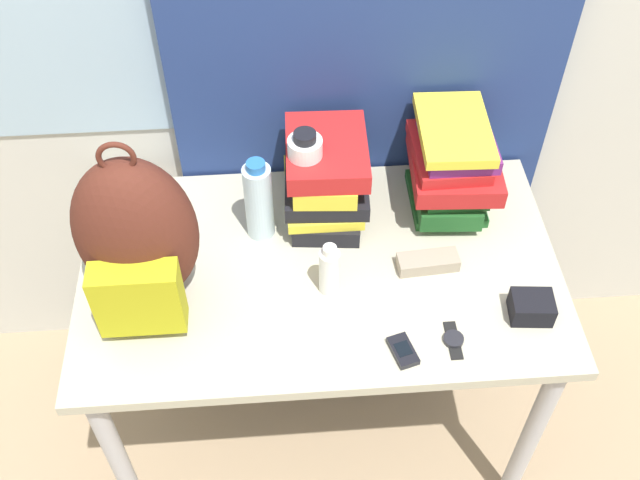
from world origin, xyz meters
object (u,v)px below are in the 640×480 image
(camera_pouch, at_px, (531,307))
(water_bottle, at_px, (259,201))
(sunscreen_bottle, at_px, (329,270))
(wristwatch, at_px, (453,340))
(backpack, at_px, (137,238))
(cell_phone, at_px, (403,351))
(book_stack_center, at_px, (451,166))
(book_stack_left, at_px, (326,178))
(sunglasses_case, at_px, (428,262))
(sports_bottle, at_px, (306,181))

(camera_pouch, bearing_deg, water_bottle, 153.48)
(sunscreen_bottle, height_order, wristwatch, sunscreen_bottle)
(backpack, height_order, cell_phone, backpack)
(water_bottle, distance_m, cell_phone, 0.51)
(book_stack_center, bearing_deg, book_stack_left, 179.91)
(camera_pouch, bearing_deg, cell_phone, -165.03)
(book_stack_left, relative_size, book_stack_center, 1.04)
(sunscreen_bottle, bearing_deg, cell_phone, -52.27)
(sunglasses_case, height_order, camera_pouch, camera_pouch)
(sunglasses_case, bearing_deg, book_stack_center, 68.78)
(backpack, bearing_deg, sunscreen_bottle, -2.37)
(sunglasses_case, bearing_deg, water_bottle, 159.97)
(book_stack_center, distance_m, sunscreen_bottle, 0.43)
(sunscreen_bottle, distance_m, sunglasses_case, 0.26)
(book_stack_center, xyz_separation_m, sunglasses_case, (-0.08, -0.22, -0.11))
(book_stack_center, xyz_separation_m, cell_phone, (-0.18, -0.46, -0.12))
(cell_phone, bearing_deg, sunglasses_case, 68.30)
(book_stack_left, bearing_deg, water_bottle, -158.02)
(backpack, relative_size, sunscreen_bottle, 3.07)
(book_stack_center, height_order, wristwatch, book_stack_center)
(sports_bottle, xyz_separation_m, sunscreen_bottle, (0.04, -0.23, -0.07))
(water_bottle, xyz_separation_m, sunscreen_bottle, (0.16, -0.20, -0.04))
(camera_pouch, xyz_separation_m, wristwatch, (-0.19, -0.06, -0.02))
(book_stack_left, height_order, sunscreen_bottle, book_stack_left)
(backpack, height_order, book_stack_center, backpack)
(cell_phone, height_order, wristwatch, cell_phone)
(backpack, distance_m, book_stack_left, 0.51)
(sports_bottle, bearing_deg, book_stack_center, 5.65)
(backpack, bearing_deg, wristwatch, -15.13)
(sunglasses_case, xyz_separation_m, camera_pouch, (0.21, -0.16, 0.01))
(backpack, distance_m, wristwatch, 0.75)
(sports_bottle, xyz_separation_m, sunglasses_case, (0.29, -0.18, -0.12))
(backpack, xyz_separation_m, book_stack_center, (0.76, 0.25, -0.07))
(cell_phone, distance_m, camera_pouch, 0.32)
(book_stack_left, xyz_separation_m, sunglasses_case, (0.24, -0.22, -0.09))
(cell_phone, bearing_deg, water_bottle, 128.22)
(water_bottle, distance_m, wristwatch, 0.58)
(book_stack_left, distance_m, sunscreen_bottle, 0.27)
(water_bottle, xyz_separation_m, cell_phone, (0.31, -0.39, -0.11))
(sports_bottle, relative_size, sunglasses_case, 1.93)
(cell_phone, bearing_deg, sports_bottle, 114.21)
(book_stack_center, height_order, water_bottle, book_stack_center)
(backpack, distance_m, sunglasses_case, 0.70)
(book_stack_left, bearing_deg, sports_bottle, -144.72)
(backpack, xyz_separation_m, sunglasses_case, (0.68, 0.03, -0.18))
(backpack, xyz_separation_m, book_stack_left, (0.44, 0.25, -0.09))
(book_stack_center, xyz_separation_m, water_bottle, (-0.49, -0.07, -0.02))
(book_stack_center, relative_size, wristwatch, 2.74)
(water_bottle, relative_size, sports_bottle, 0.81)
(book_stack_center, xyz_separation_m, wristwatch, (-0.06, -0.44, -0.13))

